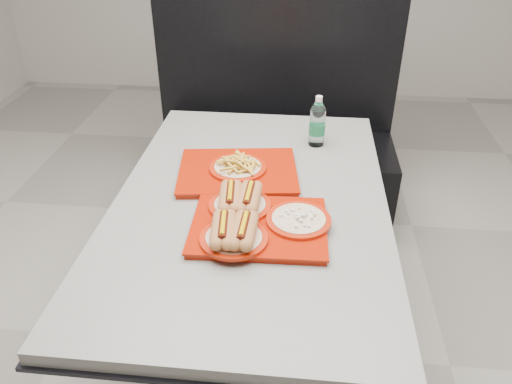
# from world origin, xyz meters

# --- Properties ---
(ground) EXTENTS (6.00, 6.00, 0.00)m
(ground) POSITION_xyz_m (0.00, 0.00, 0.00)
(ground) COLOR #A29C91
(ground) RESTS_ON ground
(diner_table) EXTENTS (0.92, 1.42, 0.75)m
(diner_table) POSITION_xyz_m (0.00, 0.00, 0.58)
(diner_table) COLOR black
(diner_table) RESTS_ON ground
(booth_bench) EXTENTS (1.30, 0.57, 1.35)m
(booth_bench) POSITION_xyz_m (0.00, 1.09, 0.40)
(booth_bench) COLOR black
(booth_bench) RESTS_ON ground
(tray_near) EXTENTS (0.42, 0.37, 0.09)m
(tray_near) POSITION_xyz_m (0.03, -0.18, 0.78)
(tray_near) COLOR #9C1704
(tray_near) RESTS_ON diner_table
(tray_far) EXTENTS (0.46, 0.38, 0.08)m
(tray_far) POSITION_xyz_m (-0.06, 0.14, 0.77)
(tray_far) COLOR #9C1704
(tray_far) RESTS_ON diner_table
(water_bottle) EXTENTS (0.06, 0.06, 0.20)m
(water_bottle) POSITION_xyz_m (0.22, 0.42, 0.84)
(water_bottle) COLOR silver
(water_bottle) RESTS_ON diner_table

